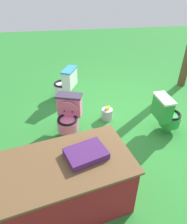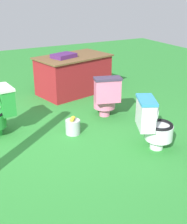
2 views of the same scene
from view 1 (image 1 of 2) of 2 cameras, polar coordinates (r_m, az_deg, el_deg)
ground at (r=4.43m, az=10.14°, el=-1.16°), size 14.00×14.00×0.00m
toilet_green at (r=4.00m, az=18.72°, el=-0.50°), size 0.53×0.45×0.73m
toilet_white at (r=4.82m, az=-7.39°, el=7.51°), size 0.62×0.58×0.73m
toilet_pink at (r=3.78m, az=-6.58°, el=-0.89°), size 0.53×0.59×0.73m
vendor_table at (r=2.72m, az=-6.54°, el=-18.31°), size 1.61×1.16×0.85m
lemon_bucket at (r=4.25m, az=3.58°, el=-0.43°), size 0.22×0.22×0.28m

